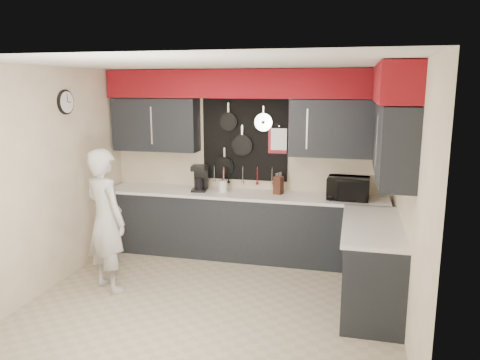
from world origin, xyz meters
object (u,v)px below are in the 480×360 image
(microwave, at_px, (348,188))
(coffee_maker, at_px, (200,177))
(person, at_px, (106,220))
(knife_block, at_px, (278,185))
(utensil_crock, at_px, (223,186))

(microwave, relative_size, coffee_maker, 1.46)
(microwave, height_order, person, person)
(knife_block, height_order, utensil_crock, knife_block)
(microwave, xyz_separation_m, utensil_crock, (-1.71, 0.05, -0.07))
(microwave, height_order, knife_block, microwave)
(knife_block, bearing_deg, coffee_maker, -157.94)
(knife_block, height_order, person, person)
(knife_block, relative_size, coffee_maker, 0.67)
(coffee_maker, bearing_deg, knife_block, -5.94)
(utensil_crock, relative_size, person, 0.09)
(microwave, xyz_separation_m, knife_block, (-0.93, 0.08, -0.03))
(microwave, relative_size, knife_block, 2.19)
(microwave, distance_m, utensil_crock, 1.71)
(utensil_crock, distance_m, coffee_maker, 0.35)
(knife_block, height_order, coffee_maker, coffee_maker)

